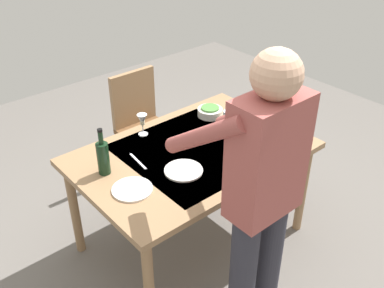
{
  "coord_description": "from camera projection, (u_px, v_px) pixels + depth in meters",
  "views": [
    {
      "loc": [
        1.54,
        1.81,
        2.29
      ],
      "look_at": [
        0.0,
        0.0,
        0.8
      ],
      "focal_mm": 41.84,
      "sensor_mm": 36.0,
      "label": 1
    }
  ],
  "objects": [
    {
      "name": "person_server",
      "position": [
        261.0,
        194.0,
        2.12
      ],
      "size": [
        0.42,
        0.61,
        1.69
      ],
      "color": "#2D2D38",
      "rests_on": "ground_plane"
    },
    {
      "name": "dining_table",
      "position": [
        192.0,
        160.0,
        2.87
      ],
      "size": [
        1.46,
        0.98,
        0.75
      ],
      "color": "#93704C",
      "rests_on": "ground_plane"
    },
    {
      "name": "table_knife",
      "position": [
        138.0,
        161.0,
        2.73
      ],
      "size": [
        0.04,
        0.2,
        0.0
      ],
      "primitive_type": "cube",
      "rotation": [
        0.0,
        0.0,
        -0.11
      ],
      "color": "silver",
      "rests_on": "dining_table"
    },
    {
      "name": "water_cup_far_left",
      "position": [
        240.0,
        156.0,
        2.7
      ],
      "size": [
        0.07,
        0.07,
        0.09
      ],
      "primitive_type": "cylinder",
      "color": "silver",
      "rests_on": "dining_table"
    },
    {
      "name": "water_cup_near_right",
      "position": [
        228.0,
        117.0,
        3.11
      ],
      "size": [
        0.07,
        0.07,
        0.1
      ],
      "primitive_type": "cylinder",
      "color": "silver",
      "rests_on": "dining_table"
    },
    {
      "name": "water_cup_near_left",
      "position": [
        292.0,
        133.0,
        2.93
      ],
      "size": [
        0.07,
        0.07,
        0.1
      ],
      "primitive_type": "cylinder",
      "color": "silver",
      "rests_on": "dining_table"
    },
    {
      "name": "dinner_plate_far",
      "position": [
        132.0,
        189.0,
        2.49
      ],
      "size": [
        0.23,
        0.23,
        0.01
      ],
      "primitive_type": "cylinder",
      "color": "silver",
      "rests_on": "dining_table"
    },
    {
      "name": "side_bowl_salad",
      "position": [
        210.0,
        111.0,
        3.21
      ],
      "size": [
        0.18,
        0.18,
        0.07
      ],
      "color": "silver",
      "rests_on": "dining_table"
    },
    {
      "name": "water_cup_far_right",
      "position": [
        263.0,
        156.0,
        2.7
      ],
      "size": [
        0.07,
        0.07,
        0.09
      ],
      "primitive_type": "cylinder",
      "color": "silver",
      "rests_on": "dining_table"
    },
    {
      "name": "dinner_plate_near",
      "position": [
        184.0,
        170.0,
        2.64
      ],
      "size": [
        0.23,
        0.23,
        0.01
      ],
      "primitive_type": "cylinder",
      "color": "silver",
      "rests_on": "dining_table"
    },
    {
      "name": "chair_near",
      "position": [
        141.0,
        120.0,
        3.63
      ],
      "size": [
        0.4,
        0.4,
        0.91
      ],
      "color": "brown",
      "rests_on": "ground_plane"
    },
    {
      "name": "ground_plane",
      "position": [
        192.0,
        238.0,
        3.23
      ],
      "size": [
        6.0,
        6.0,
        0.0
      ],
      "primitive_type": "plane",
      "color": "#66605B"
    },
    {
      "name": "wine_bottle",
      "position": [
        103.0,
        157.0,
        2.57
      ],
      "size": [
        0.07,
        0.07,
        0.3
      ],
      "color": "black",
      "rests_on": "dining_table"
    },
    {
      "name": "serving_bowl_pasta",
      "position": [
        259.0,
        127.0,
        3.02
      ],
      "size": [
        0.3,
        0.3,
        0.07
      ],
      "color": "silver",
      "rests_on": "dining_table"
    },
    {
      "name": "wine_glass_left",
      "position": [
        142.0,
        121.0,
        2.95
      ],
      "size": [
        0.07,
        0.07,
        0.15
      ],
      "color": "white",
      "rests_on": "dining_table"
    }
  ]
}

